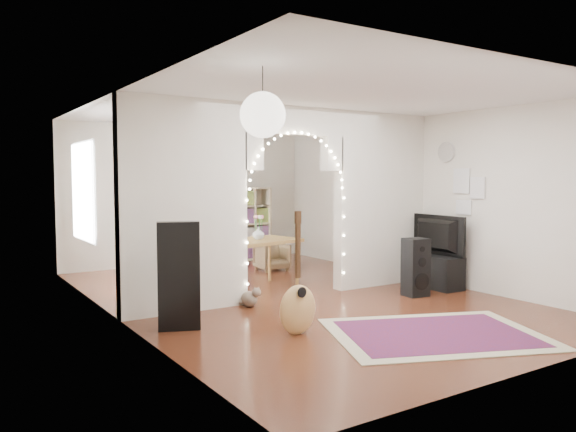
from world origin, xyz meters
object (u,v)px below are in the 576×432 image
floor_speaker (416,267)px  dining_table (258,244)px  acoustic_guitar (298,289)px  bookcase (236,224)px  dining_chair_left (160,265)px  media_console (432,271)px  dining_chair_right (272,257)px

floor_speaker → dining_table: 2.37m
acoustic_guitar → bookcase: bookcase is taller
floor_speaker → bookcase: size_ratio=0.56×
dining_table → dining_chair_left: 1.74m
media_console → dining_chair_right: 2.96m
floor_speaker → dining_chair_left: 4.05m
floor_speaker → bookcase: (-0.57, 4.45, 0.34)m
acoustic_guitar → dining_chair_left: acoustic_guitar is taller
acoustic_guitar → media_console: (3.24, 1.08, -0.25)m
dining_table → dining_chair_right: (1.02, 1.28, -0.43)m
acoustic_guitar → bookcase: bearing=60.0°
media_console → dining_table: 2.74m
acoustic_guitar → dining_table: (0.92, 2.45, 0.18)m
media_console → dining_table: (-2.33, 1.37, 0.43)m
dining_chair_left → dining_chair_right: dining_chair_left is taller
floor_speaker → dining_table: bearing=139.8°
floor_speaker → dining_table: floor_speaker is taller
media_console → floor_speaker: bearing=-151.9°
acoustic_guitar → dining_chair_left: size_ratio=1.85×
media_console → bookcase: bearing=109.6°
media_console → dining_chair_right: size_ratio=1.84×
dining_table → floor_speaker: bearing=-58.1°
floor_speaker → acoustic_guitar: bearing=-157.2°
bookcase → dining_chair_left: bookcase is taller
media_console → bookcase: (-1.28, 4.10, 0.50)m
acoustic_guitar → dining_table: bearing=60.3°
floor_speaker → media_console: (0.72, 0.35, -0.16)m
floor_speaker → media_console: size_ratio=0.83×
acoustic_guitar → dining_chair_right: bearing=53.3°
dining_chair_left → dining_chair_right: bearing=-9.4°
acoustic_guitar → floor_speaker: (2.53, 0.73, -0.08)m
floor_speaker → dining_chair_right: (-0.60, 3.00, -0.17)m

